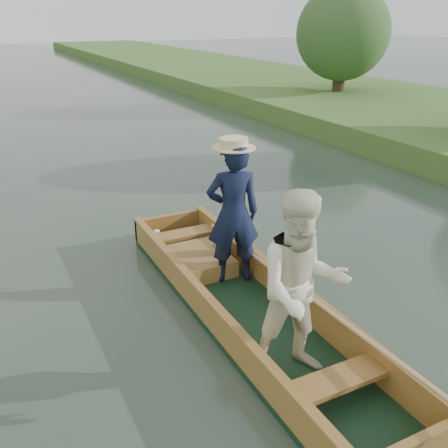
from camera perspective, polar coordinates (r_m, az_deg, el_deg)
name	(u,v)px	position (r m, az deg, el deg)	size (l,w,h in m)	color
ground	(247,317)	(5.90, 2.67, -10.58)	(120.00, 120.00, 0.00)	#283D30
trees_far	(64,51)	(11.81, -17.82, 18.33)	(22.70, 12.30, 4.37)	#47331E
punt	(259,273)	(5.39, 3.99, -5.62)	(1.19, 5.21, 1.91)	black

